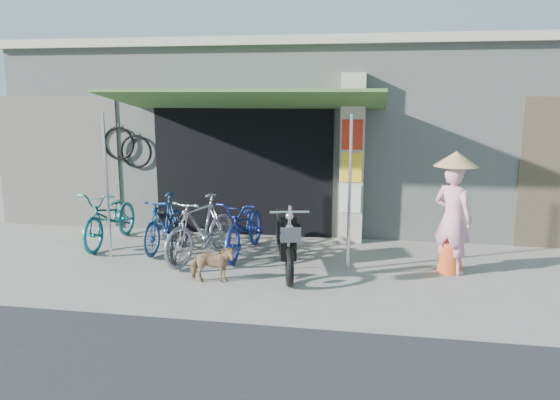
% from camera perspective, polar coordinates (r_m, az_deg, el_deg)
% --- Properties ---
extents(ground, '(80.00, 80.00, 0.00)m').
position_cam_1_polar(ground, '(7.88, 0.16, -8.60)').
color(ground, gray).
rests_on(ground, ground).
extents(bicycle_shop, '(12.30, 5.30, 3.66)m').
position_cam_1_polar(bicycle_shop, '(12.49, 4.22, 7.31)').
color(bicycle_shop, '#989D95').
rests_on(bicycle_shop, ground).
extents(shop_pillar, '(0.42, 0.44, 3.00)m').
position_cam_1_polar(shop_pillar, '(9.83, 7.55, 4.25)').
color(shop_pillar, '#B9AF9E').
rests_on(shop_pillar, ground).
extents(awning, '(4.60, 1.88, 2.72)m').
position_cam_1_polar(awning, '(9.20, -3.69, 10.20)').
color(awning, '#39612C').
rests_on(awning, ground).
extents(neighbour_left, '(2.60, 0.06, 2.60)m').
position_cam_1_polar(neighbour_left, '(11.80, -22.18, 3.69)').
color(neighbour_left, '#6B665B').
rests_on(neighbour_left, ground).
extents(bike_teal, '(0.68, 1.90, 1.00)m').
position_cam_1_polar(bike_teal, '(10.13, -17.25, -1.70)').
color(bike_teal, '#18666C').
rests_on(bike_teal, ground).
extents(bike_blue, '(0.50, 1.60, 0.95)m').
position_cam_1_polar(bike_blue, '(9.56, -12.03, -2.32)').
color(bike_blue, navy).
rests_on(bike_blue, ground).
extents(bike_black, '(0.84, 1.66, 0.83)m').
position_cam_1_polar(bike_black, '(9.23, -10.40, -3.12)').
color(bike_black, black).
rests_on(bike_black, ground).
extents(bike_silver, '(1.06, 1.84, 1.07)m').
position_cam_1_polar(bike_silver, '(8.81, -8.24, -2.95)').
color(bike_silver, '#A4A3A8').
rests_on(bike_silver, ground).
extents(bike_navy, '(0.77, 1.86, 0.96)m').
position_cam_1_polar(bike_navy, '(9.07, -3.65, -2.81)').
color(bike_navy, navy).
rests_on(bike_navy, ground).
extents(street_dog, '(0.68, 0.41, 0.54)m').
position_cam_1_polar(street_dog, '(7.84, -7.13, -6.71)').
color(street_dog, '#A28655').
rests_on(street_dog, ground).
extents(moped, '(0.70, 1.88, 1.08)m').
position_cam_1_polar(moped, '(8.26, 0.64, -4.09)').
color(moped, black).
rests_on(moped, ground).
extents(nun, '(0.72, 0.68, 1.83)m').
position_cam_1_polar(nun, '(8.46, 17.61, -1.40)').
color(nun, pink).
rests_on(nun, ground).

